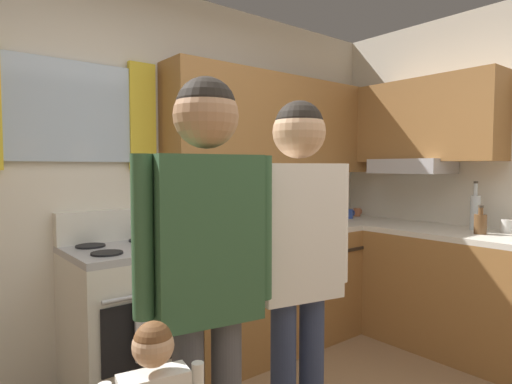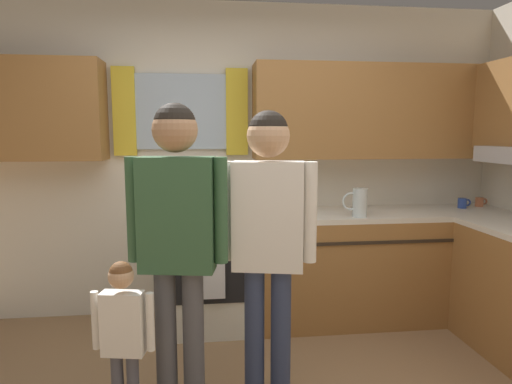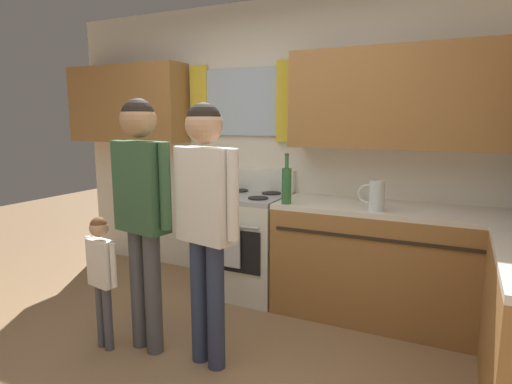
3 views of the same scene
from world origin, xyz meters
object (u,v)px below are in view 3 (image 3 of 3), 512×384
at_px(adult_in_plaid, 206,205).
at_px(adult_holding_child, 142,196).
at_px(stove_oven, 248,242).
at_px(bottle_wine_green, 287,185).
at_px(water_pitcher, 376,196).
at_px(small_child, 101,267).

bearing_deg(adult_in_plaid, adult_holding_child, -177.30).
distance_m(stove_oven, bottle_wine_green, 0.78).
height_order(bottle_wine_green, adult_holding_child, adult_holding_child).
xyz_separation_m(bottle_wine_green, water_pitcher, (0.68, 0.03, -0.04)).
relative_size(adult_in_plaid, small_child, 1.79).
height_order(bottle_wine_green, small_child, bottle_wine_green).
relative_size(stove_oven, adult_in_plaid, 0.67).
xyz_separation_m(adult_holding_child, small_child, (-0.27, -0.12, -0.48)).
xyz_separation_m(adult_holding_child, adult_in_plaid, (0.47, 0.02, -0.02)).
bearing_deg(bottle_wine_green, small_child, -130.39).
bearing_deg(stove_oven, small_child, -108.94).
relative_size(water_pitcher, adult_in_plaid, 0.13).
distance_m(adult_in_plaid, small_child, 0.88).
bearing_deg(water_pitcher, stove_oven, 169.38).
relative_size(water_pitcher, adult_holding_child, 0.13).
distance_m(stove_oven, adult_in_plaid, 1.32).
height_order(adult_in_plaid, small_child, adult_in_plaid).
xyz_separation_m(stove_oven, bottle_wine_green, (0.46, -0.24, 0.58)).
bearing_deg(bottle_wine_green, water_pitcher, 2.31).
bearing_deg(small_child, water_pitcher, 34.52).
xyz_separation_m(stove_oven, adult_holding_child, (-0.18, -1.18, 0.59)).
bearing_deg(adult_in_plaid, bottle_wine_green, 79.92).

